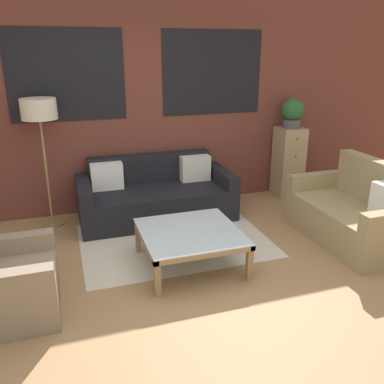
{
  "coord_description": "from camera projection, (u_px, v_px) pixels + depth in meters",
  "views": [
    {
      "loc": [
        -1.09,
        -2.94,
        2.1
      ],
      "look_at": [
        0.28,
        1.24,
        0.55
      ],
      "focal_mm": 38.0,
      "sensor_mm": 36.0,
      "label": 1
    }
  ],
  "objects": [
    {
      "name": "couch_dark",
      "position": [
        156.0,
        197.0,
        5.31
      ],
      "size": [
        1.97,
        0.88,
        0.78
      ],
      "color": "black",
      "rests_on": "ground_plane"
    },
    {
      "name": "coffee_table",
      "position": [
        190.0,
        235.0,
        4.08
      ],
      "size": [
        0.97,
        0.97,
        0.38
      ],
      "color": "silver",
      "rests_on": "ground_plane"
    },
    {
      "name": "drawer_cabinet",
      "position": [
        288.0,
        162.0,
        6.05
      ],
      "size": [
        0.38,
        0.38,
        1.03
      ],
      "color": "tan",
      "rests_on": "ground_plane"
    },
    {
      "name": "floor_lamp",
      "position": [
        39.0,
        115.0,
        4.7
      ],
      "size": [
        0.41,
        0.41,
        1.57
      ],
      "color": "olive",
      "rests_on": "ground_plane"
    },
    {
      "name": "wall_back_brick",
      "position": [
        144.0,
        105.0,
        5.37
      ],
      "size": [
        8.4,
        0.09,
        2.8
      ],
      "color": "brown",
      "rests_on": "ground_plane"
    },
    {
      "name": "potted_plant",
      "position": [
        292.0,
        112.0,
        5.81
      ],
      "size": [
        0.32,
        0.32,
        0.42
      ],
      "color": "#47474C",
      "rests_on": "drawer_cabinet"
    },
    {
      "name": "armchair_corner",
      "position": [
        2.0,
        285.0,
        3.32
      ],
      "size": [
        0.8,
        0.8,
        0.84
      ],
      "color": "#84705B",
      "rests_on": "ground_plane"
    },
    {
      "name": "settee_vintage",
      "position": [
        354.0,
        215.0,
        4.65
      ],
      "size": [
        0.8,
        1.46,
        0.92
      ],
      "color": "#99845B",
      "rests_on": "ground_plane"
    },
    {
      "name": "ground_plane",
      "position": [
        206.0,
        296.0,
        3.65
      ],
      "size": [
        16.0,
        16.0,
        0.0
      ],
      "primitive_type": "plane",
      "color": "#9E754C"
    },
    {
      "name": "rug",
      "position": [
        174.0,
        240.0,
        4.74
      ],
      "size": [
        2.12,
        1.57,
        0.0
      ],
      "color": "beige",
      "rests_on": "ground_plane"
    }
  ]
}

